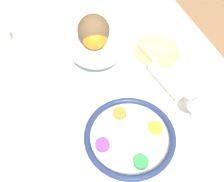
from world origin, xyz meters
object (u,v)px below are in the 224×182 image
at_px(seder_plate, 130,136).
at_px(napkin_roll, 165,81).
at_px(orange_fruit, 94,37).
at_px(cup_mid, 2,37).
at_px(coconut, 94,30).
at_px(wine_glass, 198,102).
at_px(bread_plate, 157,51).
at_px(fruit_stand, 97,49).

xyz_separation_m(seder_plate, napkin_roll, (0.16, -0.20, 0.01)).
bearing_deg(seder_plate, napkin_roll, -51.54).
height_order(seder_plate, orange_fruit, orange_fruit).
bearing_deg(cup_mid, coconut, -126.40).
xyz_separation_m(wine_glass, napkin_roll, (0.16, 0.02, -0.07)).
xyz_separation_m(orange_fruit, napkin_roll, (-0.16, -0.21, -0.13)).
bearing_deg(napkin_roll, bread_plate, -15.35).
height_order(seder_plate, wine_glass, wine_glass).
height_order(seder_plate, coconut, coconut).
height_order(fruit_stand, napkin_roll, fruit_stand).
height_order(coconut, cup_mid, coconut).
xyz_separation_m(orange_fruit, cup_mid, (0.26, 0.33, -0.13)).
xyz_separation_m(fruit_stand, bread_plate, (-0.01, -0.25, -0.08)).
bearing_deg(coconut, fruit_stand, -147.59).
xyz_separation_m(orange_fruit, bread_plate, (-0.00, -0.26, -0.15)).
relative_size(napkin_roll, cup_mid, 2.47).
distance_m(fruit_stand, coconut, 0.08).
bearing_deg(wine_glass, coconut, 33.79).
height_order(orange_fruit, coconut, coconut).
xyz_separation_m(wine_glass, orange_fruit, (0.32, 0.23, 0.06)).
bearing_deg(napkin_roll, coconut, 48.33).
bearing_deg(fruit_stand, cup_mid, 53.12).
distance_m(fruit_stand, orange_fruit, 0.07).
bearing_deg(napkin_roll, orange_fruit, 52.24).
relative_size(bread_plate, napkin_roll, 1.04).
relative_size(bread_plate, cup_mid, 2.57).
distance_m(seder_plate, wine_glass, 0.24).
relative_size(wine_glass, bread_plate, 0.70).
xyz_separation_m(wine_glass, cup_mid, (0.59, 0.56, -0.06)).
bearing_deg(cup_mid, orange_fruit, -129.02).
bearing_deg(coconut, cup_mid, 53.60).
bearing_deg(cup_mid, napkin_roll, -128.53).
bearing_deg(bread_plate, wine_glass, 175.81).
relative_size(wine_glass, cup_mid, 1.79).
bearing_deg(napkin_roll, seder_plate, 128.46).
relative_size(coconut, napkin_roll, 0.63).
xyz_separation_m(seder_plate, bread_plate, (0.33, -0.25, -0.01)).
bearing_deg(seder_plate, bread_plate, -37.39).
relative_size(fruit_stand, orange_fruit, 2.22).
relative_size(fruit_stand, coconut, 1.76).
bearing_deg(wine_glass, orange_fruit, 35.95).
bearing_deg(bread_plate, fruit_stand, 87.02).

